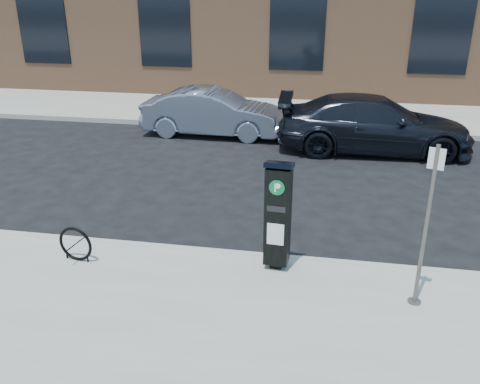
% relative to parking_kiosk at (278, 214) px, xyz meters
% --- Properties ---
extents(ground, '(120.00, 120.00, 0.00)m').
position_rel_parking_kiosk_xyz_m(ground, '(-0.67, 0.35, -1.06)').
color(ground, black).
rests_on(ground, ground).
extents(sidewalk_far, '(60.00, 12.00, 0.15)m').
position_rel_parking_kiosk_xyz_m(sidewalk_far, '(-0.67, 14.35, -0.98)').
color(sidewalk_far, gray).
rests_on(sidewalk_far, ground).
extents(curb_near, '(60.00, 0.12, 0.16)m').
position_rel_parking_kiosk_xyz_m(curb_near, '(-0.67, 0.33, -0.98)').
color(curb_near, '#9E9B93').
rests_on(curb_near, ground).
extents(curb_far, '(60.00, 0.12, 0.16)m').
position_rel_parking_kiosk_xyz_m(curb_far, '(-0.67, 8.37, -0.98)').
color(curb_far, '#9E9B93').
rests_on(curb_far, ground).
extents(parking_kiosk, '(0.44, 0.39, 1.77)m').
position_rel_parking_kiosk_xyz_m(parking_kiosk, '(0.00, 0.00, 0.00)').
color(parking_kiosk, black).
rests_on(parking_kiosk, sidewalk_near).
extents(sign_pole, '(0.20, 0.18, 2.31)m').
position_rel_parking_kiosk_xyz_m(sign_pole, '(2.02, -0.63, 0.24)').
color(sign_pole, '#56504C').
rests_on(sign_pole, sidewalk_near).
extents(bike_rack, '(0.59, 0.13, 0.59)m').
position_rel_parking_kiosk_xyz_m(bike_rack, '(-3.19, -0.37, -0.62)').
color(bike_rack, black).
rests_on(bike_rack, sidewalk_near).
extents(car_silver, '(4.22, 1.56, 1.38)m').
position_rel_parking_kiosk_xyz_m(car_silver, '(-2.76, 7.60, -0.37)').
color(car_silver, gray).
rests_on(car_silver, ground).
extents(car_dark, '(5.24, 2.29, 1.50)m').
position_rel_parking_kiosk_xyz_m(car_dark, '(1.89, 6.83, -0.31)').
color(car_dark, black).
rests_on(car_dark, ground).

